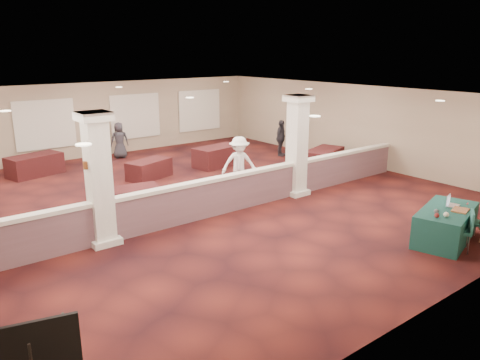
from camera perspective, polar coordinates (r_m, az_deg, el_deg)
ground at (r=14.70m, az=-5.78°, el=-2.49°), size 16.00×16.00×0.00m
wall_back at (r=21.40m, az=-17.53°, el=6.99°), size 16.00×0.04×3.20m
wall_front at (r=8.84m, az=23.01°, el=-5.20°), size 16.00×0.04×3.20m
wall_right at (r=19.65m, az=14.32°, el=6.52°), size 0.04×16.00×3.20m
ceiling at (r=14.04m, az=-6.14°, el=10.02°), size 16.00×16.00×0.02m
partition_wall at (r=13.34m, az=-2.39°, el=-1.77°), size 15.60×0.28×1.10m
column_left at (r=11.45m, az=-16.84°, el=0.18°), size 0.72×0.72×3.20m
column_right at (r=14.96m, az=6.97°, el=4.28°), size 0.72×0.72×3.20m
sconce_left at (r=11.27m, az=-18.30°, el=1.73°), size 0.12×0.12×0.18m
sconce_right at (r=11.46m, az=-15.68°, el=2.16°), size 0.12×0.12×0.18m
near_table at (r=12.57m, az=23.75°, el=-5.02°), size 2.33×1.60×0.81m
conf_chair_side at (r=12.08m, az=25.71°, el=-5.20°), size 0.67×0.67×0.98m
far_table_front_center at (r=13.97m, az=-13.27°, el=-2.32°), size 1.84×1.16×0.69m
far_table_front_right at (r=18.78m, az=10.16°, el=2.58°), size 2.11×1.51×0.77m
far_table_back_left at (r=19.05m, az=-23.73°, el=1.67°), size 2.09×1.42×0.78m
far_table_back_center at (r=17.37m, az=-11.00°, el=1.30°), size 1.84×1.36×0.67m
far_table_back_right at (r=18.89m, az=-2.73°, el=2.92°), size 2.09×1.26×0.80m
attendee_b at (r=15.47m, az=-0.10°, el=2.00°), size 1.27×1.03×1.81m
attendee_c at (r=20.69m, az=5.00°, el=5.11°), size 1.03×0.81×1.59m
attendee_d at (r=20.88m, az=-14.48°, el=4.72°), size 0.85×0.62×1.55m
laptop_base at (r=12.74m, az=24.54°, el=-2.86°), size 0.42×0.35×0.02m
laptop_screen at (r=12.73m, az=24.04°, el=-2.19°), size 0.36×0.11×0.25m
screen_glow at (r=12.73m, az=24.07°, el=-2.27°), size 0.32×0.10×0.21m
knitting at (r=12.44m, az=25.26°, el=-3.34°), size 0.52×0.44×0.03m
yarn_cream at (r=11.83m, az=23.84°, el=-3.88°), size 0.12×0.12×0.12m
yarn_red at (r=11.71m, az=22.86°, el=-4.00°), size 0.11×0.11×0.11m
yarn_grey at (r=11.98m, az=22.82°, el=-3.54°), size 0.12×0.12×0.12m
scissors at (r=13.07m, az=25.99°, el=-2.60°), size 0.14×0.07×0.01m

